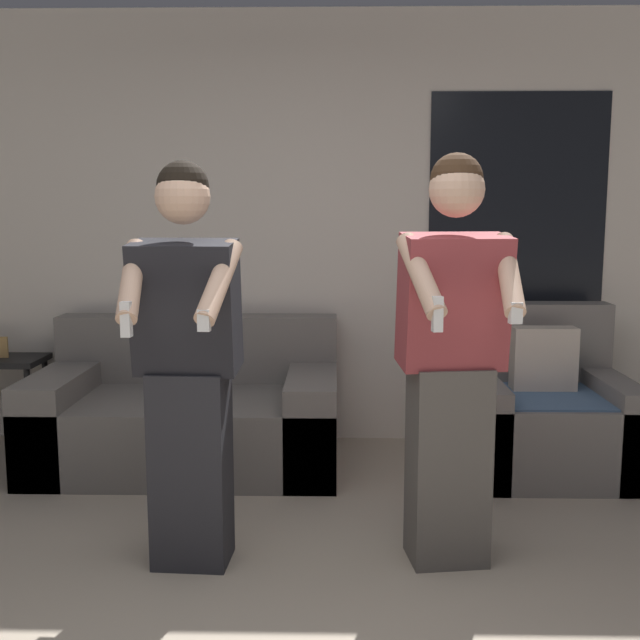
# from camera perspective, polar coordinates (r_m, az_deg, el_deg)

# --- Properties ---
(wall_back) EXTENTS (6.90, 0.07, 2.70)m
(wall_back) POSITION_cam_1_polar(r_m,az_deg,el_deg) (4.78, -0.87, 6.84)
(wall_back) COLOR silver
(wall_back) RESTS_ON ground_plane
(couch) EXTENTS (1.73, 0.97, 0.83)m
(couch) POSITION_cam_1_polar(r_m,az_deg,el_deg) (4.51, -9.90, -7.15)
(couch) COLOR slate
(couch) RESTS_ON ground_plane
(armchair) EXTENTS (0.92, 0.88, 0.93)m
(armchair) POSITION_cam_1_polar(r_m,az_deg,el_deg) (4.53, 16.56, -6.91)
(armchair) COLOR slate
(armchair) RESTS_ON ground_plane
(person_left) EXTENTS (0.48, 0.49, 1.67)m
(person_left) POSITION_cam_1_polar(r_m,az_deg,el_deg) (3.10, -10.05, -3.44)
(person_left) COLOR #28282D
(person_left) RESTS_ON ground_plane
(person_right) EXTENTS (0.48, 0.52, 1.70)m
(person_right) POSITION_cam_1_polar(r_m,az_deg,el_deg) (3.11, 9.99, -3.05)
(person_right) COLOR #56514C
(person_right) RESTS_ON ground_plane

